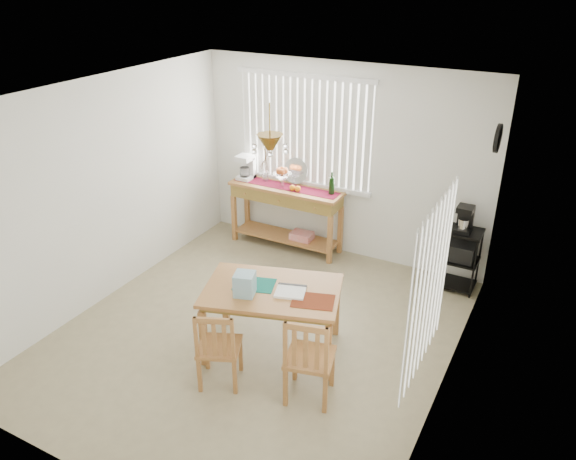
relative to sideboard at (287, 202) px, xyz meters
The scene contains 10 objects.
ground 2.23m from the sideboard, 70.89° to the right, with size 4.00×4.50×0.01m, color tan.
room_shell 2.34m from the sideboard, 70.67° to the right, with size 4.20×4.70×2.70m.
sideboard is the anchor object (origin of this frame).
sideboard_items 0.46m from the sideboard, behind, with size 1.53×0.38×0.69m.
wire_cart 2.40m from the sideboard, ahead, with size 0.47×0.37×0.79m.
cart_items 2.41m from the sideboard, ahead, with size 0.19×0.22×0.33m.
dining_table 2.36m from the sideboard, 65.41° to the right, with size 1.56×1.24×0.73m.
table_items 2.46m from the sideboard, 68.81° to the right, with size 1.14×0.52×0.23m.
chair_left 2.98m from the sideboard, 74.33° to the right, with size 0.51×0.51×0.85m.
chair_right 3.12m from the sideboard, 58.14° to the right, with size 0.52×0.52×0.93m.
Camera 1 is at (2.69, -4.31, 3.70)m, focal length 35.00 mm.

